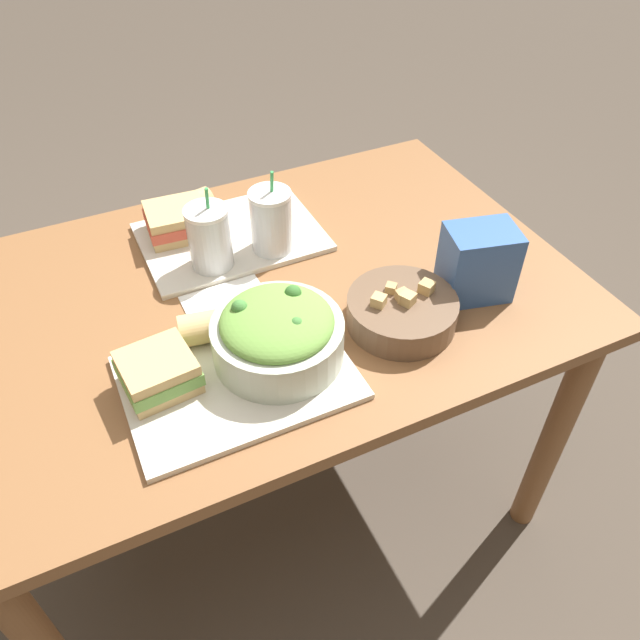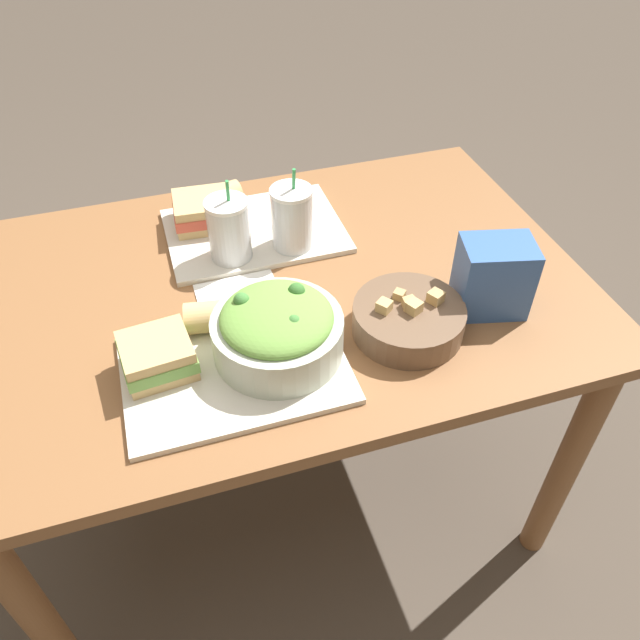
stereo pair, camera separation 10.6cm
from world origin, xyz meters
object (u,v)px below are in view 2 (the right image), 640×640
Objects in this scene: soup_bowl at (408,318)px; sandwich_far at (203,211)px; chip_bag at (493,277)px; napkin_folded at (238,295)px; baguette_far at (221,197)px; sandwich_near at (157,356)px; drink_cup_red at (292,220)px; baguette_near at (221,316)px; drink_cup_dark at (229,231)px; salad_bowl at (277,329)px.

sandwich_far is at bearing 123.78° from soup_bowl.
sandwich_far is at bearing 151.57° from chip_bag.
soup_bowl reaches higher than napkin_folded.
sandwich_near is at bearing 143.56° from baguette_far.
napkin_folded is at bearing -141.57° from drink_cup_red.
sandwich_near is at bearing 129.49° from baguette_near.
drink_cup_dark is (0.03, -0.14, 0.03)m from sandwich_far.
salad_bowl is 1.26× the size of drink_cup_red.
baguette_near is at bearing -106.33° from drink_cup_dark.
soup_bowl is 1.25× the size of napkin_folded.
drink_cup_red reaches higher than chip_bag.
drink_cup_red reaches higher than salad_bowl.
sandwich_far is at bearing 97.17° from salad_bowl.
napkin_folded is (0.17, 0.16, -0.04)m from sandwich_near.
drink_cup_dark is (0.18, 0.28, 0.03)m from sandwich_near.
soup_bowl is 0.54m from sandwich_far.
napkin_folded is at bearing 37.79° from sandwich_near.
salad_bowl is at bearing -110.36° from drink_cup_red.
baguette_far is (0.05, 0.05, -0.00)m from sandwich_far.
baguette_far is at bearing 90.79° from salad_bowl.
soup_bowl is 1.37× the size of chip_bag.
chip_bag reaches higher than napkin_folded.
salad_bowl is 1.73× the size of baguette_near.
baguette_near is 0.97× the size of sandwich_far.
drink_cup_red reaches higher than sandwich_near.
soup_bowl is 1.55× the size of baguette_near.
soup_bowl is 0.45m from sandwich_near.
drink_cup_dark is at bearing -72.45° from sandwich_far.
chip_bag is at bearing -89.72° from baguette_near.
drink_cup_dark is 0.13m from drink_cup_red.
baguette_far is (-0.25, 0.50, 0.01)m from soup_bowl.
drink_cup_red reaches higher than baguette_far.
baguette_far is 0.59× the size of drink_cup_dark.
salad_bowl reaches higher than sandwich_near.
soup_bowl is at bearing -34.84° from napkin_folded.
soup_bowl is 0.56m from baguette_far.
drink_cup_red is (0.17, -0.14, 0.03)m from sandwich_far.
sandwich_far reaches higher than napkin_folded.
drink_cup_red reaches higher than soup_bowl.
salad_bowl is at bearing 177.69° from soup_bowl.
napkin_folded is at bearing 161.47° from baguette_far.
salad_bowl is 0.49m from baguette_far.
baguette_near is 0.74× the size of drink_cup_dark.
drink_cup_dark is (-0.27, 0.31, 0.04)m from soup_bowl.
chip_bag is (0.42, 0.01, 0.01)m from salad_bowl.
baguette_near is (-0.08, 0.09, -0.02)m from salad_bowl.
napkin_folded is (-0.28, 0.19, -0.03)m from soup_bowl.
soup_bowl is 1.95× the size of baguette_far.
soup_bowl is at bearing -52.06° from sandwich_far.
salad_bowl is 0.20m from napkin_folded.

